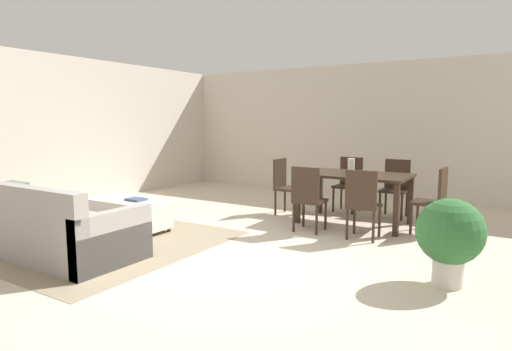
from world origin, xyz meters
TOP-DOWN VIEW (x-y plane):
  - ground_plane at (0.00, 0.00)m, footprint 10.80×10.80m
  - wall_back at (0.00, 5.00)m, footprint 9.00×0.12m
  - wall_left at (-4.50, 0.50)m, footprint 0.12×11.00m
  - area_rug at (-2.05, -0.31)m, footprint 3.00×2.80m
  - couch at (-2.02, -0.95)m, footprint 2.25×0.98m
  - ottoman_table at (-2.08, 0.29)m, footprint 1.20×0.56m
  - dining_table at (0.48, 2.37)m, footprint 1.58×0.95m
  - dining_chair_near_left at (0.12, 1.53)m, footprint 0.42×0.42m
  - dining_chair_near_right at (0.88, 1.56)m, footprint 0.42×0.42m
  - dining_chair_far_left at (0.09, 3.24)m, footprint 0.41×0.41m
  - dining_chair_far_right at (0.88, 3.21)m, footprint 0.40×0.40m
  - dining_chair_head_east at (1.62, 2.34)m, footprint 0.42×0.42m
  - dining_chair_head_west at (-0.71, 2.41)m, footprint 0.41×0.41m
  - vase_centerpiece at (0.44, 2.34)m, footprint 0.10×0.10m
  - book_on_ottoman at (-1.93, 0.31)m, footprint 0.26×0.20m
  - potted_plant at (2.08, 0.44)m, footprint 0.62×0.62m

SIDE VIEW (x-z plane):
  - ground_plane at x=0.00m, z-range 0.00..0.00m
  - area_rug at x=-2.05m, z-range 0.00..0.01m
  - ottoman_table at x=-2.08m, z-range 0.03..0.47m
  - couch at x=-2.02m, z-range -0.15..0.71m
  - book_on_ottoman at x=-1.93m, z-range 0.44..0.47m
  - potted_plant at x=2.08m, z-range 0.08..0.91m
  - dining_chair_near_left at x=0.12m, z-range 0.06..0.98m
  - dining_chair_near_right at x=0.88m, z-range 0.06..0.98m
  - dining_chair_far_left at x=0.09m, z-range 0.06..0.98m
  - dining_chair_far_right at x=0.88m, z-range 0.06..0.98m
  - dining_chair_head_east at x=1.62m, z-range 0.06..0.98m
  - dining_chair_head_west at x=-0.71m, z-range 0.06..0.98m
  - dining_table at x=0.48m, z-range 0.29..1.05m
  - vase_centerpiece at x=0.44m, z-range 0.76..0.99m
  - wall_back at x=0.00m, z-range 0.00..2.70m
  - wall_left at x=-4.50m, z-range 0.00..2.70m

